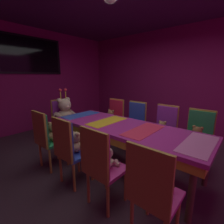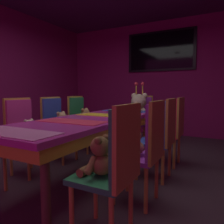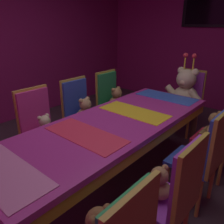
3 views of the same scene
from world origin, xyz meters
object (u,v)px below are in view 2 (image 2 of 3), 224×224
at_px(teddy_left_1, 30,131).
at_px(teddy_right_1, 134,144).
at_px(chair_left_3, 79,118).
at_px(throne_chair, 141,115).
at_px(teddy_left_3, 86,118).
at_px(chair_right_2, 164,131).
at_px(banquet_table, 90,125).
at_px(chair_left_2, 55,122).
at_px(chair_right_3, 175,125).
at_px(chair_right_0, 117,159).
at_px(chair_left_1, 22,128).
at_px(teddy_right_3, 165,124).
at_px(teddy_right_0, 100,158).
at_px(chair_right_1, 148,142).
at_px(wall_tv, 160,51).
at_px(teddy_left_2, 62,123).
at_px(king_teddy_bear, 138,110).

distance_m(teddy_left_1, teddy_right_1, 1.44).
height_order(chair_left_3, teddy_right_1, chair_left_3).
distance_m(teddy_left_1, throne_chair, 2.25).
height_order(teddy_left_3, chair_right_2, chair_right_2).
height_order(banquet_table, chair_left_2, chair_left_2).
bearing_deg(chair_right_3, chair_right_0, 89.68).
bearing_deg(chair_left_1, teddy_right_3, 37.74).
bearing_deg(chair_left_3, chair_left_2, -90.08).
height_order(banquet_table, teddy_right_0, teddy_right_0).
bearing_deg(chair_right_3, chair_left_2, 19.39).
bearing_deg(chair_right_0, teddy_right_0, 0.00).
relative_size(chair_right_1, teddy_right_1, 3.59).
height_order(chair_right_1, teddy_right_1, chair_right_1).
bearing_deg(chair_left_2, chair_right_2, 0.52).
distance_m(chair_right_3, wall_tv, 2.77).
bearing_deg(banquet_table, teddy_left_2, 157.02).
height_order(chair_right_0, chair_right_1, same).
height_order(teddy_right_0, king_teddy_bear, king_teddy_bear).
relative_size(chair_right_3, teddy_right_3, 3.10).
height_order(teddy_right_1, throne_chair, throne_chair).
height_order(teddy_left_2, chair_right_3, chair_right_3).
xyz_separation_m(chair_right_1, king_teddy_bear, (-0.86, 1.99, 0.11)).
distance_m(teddy_left_2, throne_chair, 1.68).
bearing_deg(throne_chair, wall_tv, 180.00).
distance_m(chair_left_1, throne_chair, 2.30).
bearing_deg(teddy_left_3, chair_right_3, -0.98).
xyz_separation_m(chair_left_2, teddy_left_3, (0.15, 0.63, -0.00)).
relative_size(chair_left_3, throne_chair, 1.00).
bearing_deg(teddy_right_1, banquet_table, -24.51).
relative_size(banquet_table, chair_right_0, 2.60).
bearing_deg(chair_left_3, king_teddy_bear, 40.43).
bearing_deg(wall_tv, teddy_right_0, -80.26).
bearing_deg(teddy_left_2, chair_right_0, -38.22).
bearing_deg(chair_right_0, banquet_table, -47.67).
bearing_deg(banquet_table, teddy_right_0, -53.00).
bearing_deg(teddy_left_1, wall_tv, 78.11).
relative_size(teddy_left_3, teddy_right_3, 1.05).
xyz_separation_m(teddy_left_2, teddy_right_3, (1.41, 0.60, -0.00)).
distance_m(banquet_table, chair_left_1, 0.91).
bearing_deg(chair_left_3, teddy_right_1, -38.52).
relative_size(banquet_table, teddy_left_3, 7.64).
bearing_deg(king_teddy_bear, chair_right_0, 17.96).
bearing_deg(teddy_right_3, teddy_left_2, 22.99).
bearing_deg(chair_left_2, teddy_right_1, -21.79).
xyz_separation_m(chair_left_3, chair_right_3, (1.70, -0.03, 0.00)).
bearing_deg(chair_right_2, teddy_left_1, 21.78).
xyz_separation_m(chair_right_2, king_teddy_bear, (-0.84, 1.34, 0.11)).
distance_m(teddy_left_3, wall_tv, 2.72).
bearing_deg(teddy_left_2, teddy_right_1, -23.76).
height_order(chair_left_1, teddy_right_0, chair_left_1).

